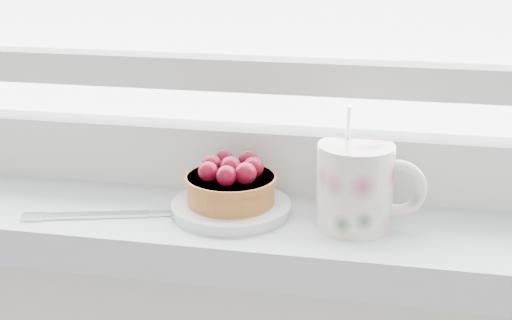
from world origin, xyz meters
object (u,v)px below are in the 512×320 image
(floral_mug, at_px, (358,184))
(fork, at_px, (131,214))
(saucer, at_px, (231,208))
(raspberry_tart, at_px, (231,183))

(floral_mug, height_order, fork, floral_mug)
(saucer, relative_size, floral_mug, 1.02)
(saucer, height_order, raspberry_tart, raspberry_tart)
(saucer, bearing_deg, fork, -164.35)
(saucer, relative_size, raspberry_tart, 1.32)
(floral_mug, bearing_deg, fork, -174.57)
(saucer, distance_m, floral_mug, 0.13)
(saucer, xyz_separation_m, fork, (-0.10, -0.03, -0.00))
(raspberry_tart, distance_m, fork, 0.11)
(floral_mug, relative_size, fork, 0.55)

